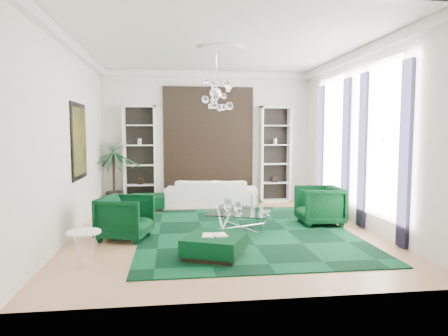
{
  "coord_description": "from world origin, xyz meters",
  "views": [
    {
      "loc": [
        -1.02,
        -8.1,
        2.02
      ],
      "look_at": [
        0.08,
        0.5,
        1.26
      ],
      "focal_mm": 32.0,
      "sensor_mm": 36.0,
      "label": 1
    }
  ],
  "objects": [
    {
      "name": "floor",
      "position": [
        0.0,
        0.0,
        -0.01
      ],
      "size": [
        6.0,
        7.0,
        0.02
      ],
      "primitive_type": "cube",
      "color": "tan",
      "rests_on": "ground"
    },
    {
      "name": "ceiling",
      "position": [
        0.0,
        0.0,
        3.81
      ],
      "size": [
        6.0,
        7.0,
        0.02
      ],
      "primitive_type": "cube",
      "color": "white",
      "rests_on": "ground"
    },
    {
      "name": "wall_back",
      "position": [
        0.0,
        3.51,
        1.9
      ],
      "size": [
        6.0,
        0.02,
        3.8
      ],
      "primitive_type": "cube",
      "color": "silver",
      "rests_on": "ground"
    },
    {
      "name": "wall_front",
      "position": [
        0.0,
        -3.51,
        1.9
      ],
      "size": [
        6.0,
        0.02,
        3.8
      ],
      "primitive_type": "cube",
      "color": "silver",
      "rests_on": "ground"
    },
    {
      "name": "wall_left",
      "position": [
        -3.01,
        0.0,
        1.9
      ],
      "size": [
        0.02,
        7.0,
        3.8
      ],
      "primitive_type": "cube",
      "color": "silver",
      "rests_on": "ground"
    },
    {
      "name": "wall_right",
      "position": [
        3.01,
        0.0,
        1.9
      ],
      "size": [
        0.02,
        7.0,
        3.8
      ],
      "primitive_type": "cube",
      "color": "silver",
      "rests_on": "ground"
    },
    {
      "name": "crown_molding",
      "position": [
        0.0,
        0.0,
        3.7
      ],
      "size": [
        6.0,
        7.0,
        0.18
      ],
      "primitive_type": null,
      "color": "white",
      "rests_on": "ceiling"
    },
    {
      "name": "ceiling_medallion",
      "position": [
        0.0,
        0.3,
        3.77
      ],
      "size": [
        0.9,
        0.9,
        0.05
      ],
      "primitive_type": "cylinder",
      "color": "white",
      "rests_on": "ceiling"
    },
    {
      "name": "tapestry",
      "position": [
        0.0,
        3.46,
        1.9
      ],
      "size": [
        2.5,
        0.06,
        2.8
      ],
      "primitive_type": "cube",
      "color": "black",
      "rests_on": "wall_back"
    },
    {
      "name": "shelving_left",
      "position": [
        -1.95,
        3.31,
        1.4
      ],
      "size": [
        0.9,
        0.38,
        2.8
      ],
      "primitive_type": null,
      "color": "white",
      "rests_on": "floor"
    },
    {
      "name": "shelving_right",
      "position": [
        1.95,
        3.31,
        1.4
      ],
      "size": [
        0.9,
        0.38,
        2.8
      ],
      "primitive_type": null,
      "color": "white",
      "rests_on": "floor"
    },
    {
      "name": "painting",
      "position": [
        -2.97,
        0.6,
        1.85
      ],
      "size": [
        0.04,
        1.3,
        1.6
      ],
      "primitive_type": "cube",
      "color": "black",
      "rests_on": "wall_left"
    },
    {
      "name": "window_near",
      "position": [
        2.99,
        -0.9,
        1.9
      ],
      "size": [
        0.03,
        1.1,
        2.9
      ],
      "primitive_type": "cube",
      "color": "white",
      "rests_on": "wall_right"
    },
    {
      "name": "curtain_near_a",
      "position": [
        2.96,
        -1.68,
        1.65
      ],
      "size": [
        0.07,
        0.3,
        3.25
      ],
      "primitive_type": "cube",
      "color": "black",
      "rests_on": "floor"
    },
    {
      "name": "curtain_near_b",
      "position": [
        2.96,
        -0.12,
        1.65
      ],
      "size": [
        0.07,
        0.3,
        3.25
      ],
      "primitive_type": "cube",
      "color": "black",
      "rests_on": "floor"
    },
    {
      "name": "window_far",
      "position": [
        2.99,
        1.5,
        1.9
      ],
      "size": [
        0.03,
        1.1,
        2.9
      ],
      "primitive_type": "cube",
      "color": "white",
      "rests_on": "wall_right"
    },
    {
      "name": "curtain_far_a",
      "position": [
        2.96,
        0.72,
        1.65
      ],
      "size": [
        0.07,
        0.3,
        3.25
      ],
      "primitive_type": "cube",
      "color": "black",
      "rests_on": "floor"
    },
    {
      "name": "curtain_far_b",
      "position": [
        2.96,
        2.28,
        1.65
      ],
      "size": [
        0.07,
        0.3,
        3.25
      ],
      "primitive_type": "cube",
      "color": "black",
      "rests_on": "floor"
    },
    {
      "name": "rug",
      "position": [
        0.42,
        -0.21,
        0.01
      ],
      "size": [
        4.2,
        5.0,
        0.02
      ],
      "primitive_type": "cube",
      "color": "black",
      "rests_on": "floor"
    },
    {
      "name": "sofa",
      "position": [
        0.03,
        2.88,
        0.37
      ],
      "size": [
        2.61,
        1.29,
        0.73
      ],
      "primitive_type": "imported",
      "rotation": [
        0.0,
        0.0,
        3.02
      ],
      "color": "white",
      "rests_on": "floor"
    },
    {
      "name": "armchair_left",
      "position": [
        -1.94,
        -0.42,
        0.42
      ],
      "size": [
        1.13,
        1.11,
        0.83
      ],
      "primitive_type": "imported",
      "rotation": [
        0.0,
        0.0,
        1.29
      ],
      "color": "black",
      "rests_on": "floor"
    },
    {
      "name": "armchair_right",
      "position": [
        2.18,
        0.28,
        0.43
      ],
      "size": [
        0.97,
        0.94,
        0.85
      ],
      "primitive_type": "imported",
      "rotation": [
        0.0,
        0.0,
        -1.6
      ],
      "color": "black",
      "rests_on": "floor"
    },
    {
      "name": "coffee_table",
      "position": [
        0.36,
        -0.05,
        0.21
      ],
      "size": [
        1.56,
        1.56,
        0.42
      ],
      "primitive_type": null,
      "rotation": [
        0.0,
        0.0,
        -0.37
      ],
      "color": "white",
      "rests_on": "floor"
    },
    {
      "name": "ottoman_side",
      "position": [
        -1.7,
        2.45,
        0.19
      ],
      "size": [
        0.88,
        0.88,
        0.39
      ],
      "primitive_type": "cube",
      "rotation": [
        0.0,
        0.0,
        0.0
      ],
      "color": "black",
      "rests_on": "floor"
    },
    {
      "name": "ottoman_front",
      "position": [
        -0.37,
        -1.77,
        0.18
      ],
      "size": [
        1.18,
        1.18,
        0.36
      ],
      "primitive_type": "cube",
      "rotation": [
        0.0,
        0.0,
        -0.42
      ],
      "color": "black",
      "rests_on": "floor"
    },
    {
      "name": "book",
      "position": [
        -0.37,
        -1.77,
        0.37
      ],
      "size": [
        0.41,
        0.27,
        0.03
      ],
      "primitive_type": "cube",
      "color": "white",
      "rests_on": "ottoman_front"
    },
    {
      "name": "side_table",
      "position": [
        -2.4,
        -1.85,
        0.25
      ],
      "size": [
        0.6,
        0.6,
        0.5
      ],
      "primitive_type": "cylinder",
      "rotation": [
        0.0,
        0.0,
        0.16
      ],
      "color": "white",
      "rests_on": "floor"
    },
    {
      "name": "palm",
      "position": [
        -2.65,
        3.13,
        1.24
      ],
      "size": [
        1.81,
        1.81,
        2.47
      ],
      "primitive_type": null,
      "rotation": [
        0.0,
        0.0,
        0.19
      ],
      "color": "#1A5029",
      "rests_on": "floor"
    },
    {
      "name": "chandelier",
      "position": [
        -0.09,
        0.4,
        2.85
      ],
      "size": [
        1.15,
        1.15,
        0.78
      ],
      "primitive_type": null,
      "rotation": [
        0.0,
        0.0,
        0.41
      ],
      "color": "white",
      "rests_on": "ceiling"
    },
    {
      "name": "table_plant",
      "position": [
        0.66,
        -0.3,
        0.54
      ],
      "size": [
        0.15,
        0.13,
        0.24
      ],
      "primitive_type": "imported",
      "rotation": [
        0.0,
        0.0,
        0.14
      ],
      "color": "#1A5029",
      "rests_on": "coffee_table"
    }
  ]
}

